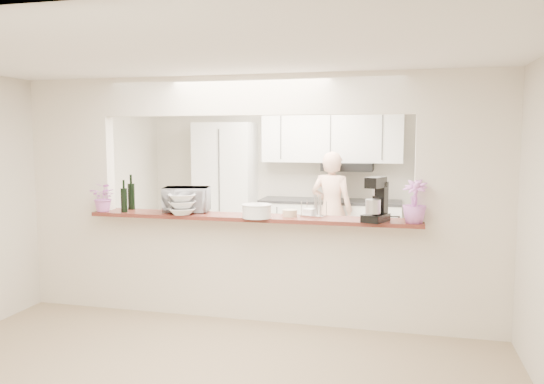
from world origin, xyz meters
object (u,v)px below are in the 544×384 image
(stand_mixer, at_px, (377,202))
(person, at_px, (332,211))
(toaster_oven, at_px, (187,199))
(refrigerator, at_px, (442,210))

(stand_mixer, height_order, person, person)
(stand_mixer, bearing_deg, toaster_oven, 174.65)
(refrigerator, xyz_separation_m, person, (-1.53, -0.35, -0.01))
(refrigerator, relative_size, person, 1.02)
(toaster_oven, xyz_separation_m, person, (1.26, 2.25, -0.39))
(refrigerator, xyz_separation_m, toaster_oven, (-2.79, -2.60, 0.37))
(refrigerator, xyz_separation_m, stand_mixer, (-0.79, -2.79, 0.43))
(stand_mixer, xyz_separation_m, person, (-0.73, 2.44, -0.44))
(toaster_oven, bearing_deg, refrigerator, 30.52)
(refrigerator, height_order, toaster_oven, refrigerator)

